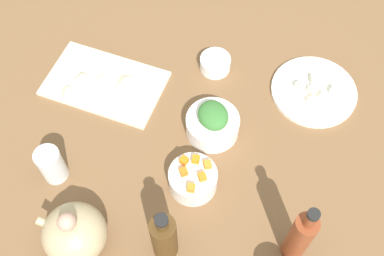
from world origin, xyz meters
TOP-DOWN VIEW (x-y plane):
  - tabletop at (0.00, 0.00)cm, footprint 190.00×190.00cm
  - cutting_board at (28.92, -9.97)cm, footprint 34.64×22.96cm
  - plate_tofu at (-29.23, -23.76)cm, footprint 24.22×24.22cm
  - bowl_greens at (-4.68, -3.50)cm, footprint 14.24×14.24cm
  - bowl_carrots at (-4.01, 13.15)cm, footprint 12.19×12.19cm
  - bowl_small_side at (-0.30, -24.52)cm, footprint 8.90×8.90cm
  - teapot at (17.84, 34.89)cm, footprint 16.53×14.71cm
  - bottle_0 at (-31.03, 23.01)cm, footprint 5.18×5.18cm
  - bottle_1 at (-2.38, 30.77)cm, footprint 5.89×5.89cm
  - drinking_glass_0 at (30.58, 20.01)cm, footprint 6.34×6.34cm
  - carrot_cube_0 at (-6.46, 13.62)cm, footprint 2.50×2.50cm
  - carrot_cube_1 at (-3.70, 9.53)cm, footprint 1.94×1.94cm
  - carrot_cube_2 at (-4.69, 17.14)cm, footprint 2.00×2.00cm
  - carrot_cube_3 at (-1.76, 13.59)cm, footprint 2.52×2.52cm
  - carrot_cube_4 at (-6.86, 10.07)cm, footprint 2.42×2.42cm
  - carrot_cube_5 at (-1.03, 10.66)cm, footprint 2.30×2.30cm
  - chopped_greens_mound at (-4.68, -3.50)cm, footprint 11.48×11.92cm
  - tofu_cube_0 at (-24.94, -23.13)cm, footprint 3.11×3.11cm
  - tofu_cube_1 at (-31.99, -21.38)cm, footprint 2.94×2.94cm
  - tofu_cube_2 at (-28.62, -26.78)cm, footprint 2.66×2.66cm
  - tofu_cube_3 at (-28.62, -22.66)cm, footprint 3.09×3.09cm
  - tofu_cube_4 at (-29.18, -19.08)cm, footprint 3.08×3.08cm
  - tofu_cube_5 at (-34.60, -24.22)cm, footprint 2.82×2.82cm
  - dumpling_0 at (22.82, -11.55)cm, footprint 7.63×7.74cm
  - dumpling_1 at (29.75, -10.47)cm, footprint 5.75×5.98cm
  - dumpling_2 at (37.18, -4.05)cm, footprint 5.57×5.76cm
  - dumpling_3 at (35.11, -9.18)cm, footprint 7.06×6.95cm

SIDE VIEW (x-z plane):
  - tabletop at x=0.00cm, z-range 0.00..3.00cm
  - cutting_board at x=28.92cm, z-range 3.00..4.00cm
  - plate_tofu at x=-29.23cm, z-range 3.00..4.20cm
  - bowl_small_side at x=-0.30cm, z-range 3.00..7.17cm
  - dumpling_1 at x=29.75cm, z-range 4.00..6.31cm
  - tofu_cube_0 at x=-24.94cm, z-range 4.20..6.40cm
  - tofu_cube_1 at x=-31.99cm, z-range 4.20..6.40cm
  - tofu_cube_2 at x=-28.62cm, z-range 4.20..6.40cm
  - tofu_cube_3 at x=-28.62cm, z-range 4.20..6.40cm
  - tofu_cube_4 at x=-29.18cm, z-range 4.20..6.40cm
  - tofu_cube_5 at x=-34.60cm, z-range 4.20..6.40cm
  - dumpling_0 at x=22.82cm, z-range 4.00..6.77cm
  - dumpling_2 at x=37.18cm, z-range 4.00..6.98cm
  - dumpling_3 at x=35.11cm, z-range 4.00..7.03cm
  - bowl_greens at x=-4.68cm, z-range 3.00..8.87cm
  - bowl_carrots at x=-4.01cm, z-range 3.00..9.15cm
  - drinking_glass_0 at x=30.58cm, z-range 3.00..13.67cm
  - teapot at x=17.84cm, z-range 1.33..17.47cm
  - carrot_cube_0 at x=-6.46cm, z-range 9.15..10.95cm
  - carrot_cube_1 at x=-3.70cm, z-range 9.15..10.95cm
  - carrot_cube_2 at x=-4.69cm, z-range 9.15..10.95cm
  - carrot_cube_3 at x=-1.76cm, z-range 9.15..10.95cm
  - carrot_cube_4 at x=-6.86cm, z-range 9.15..10.95cm
  - carrot_cube_5 at x=-1.03cm, z-range 9.15..10.95cm
  - chopped_greens_mound at x=-4.68cm, z-range 8.87..12.99cm
  - bottle_1 at x=-2.38cm, z-range 1.51..21.66cm
  - bottle_0 at x=-31.03cm, z-range 0.93..25.56cm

